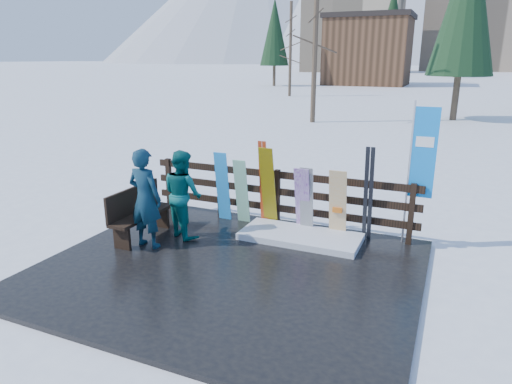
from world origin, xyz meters
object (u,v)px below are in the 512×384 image
at_px(snowboard_3, 302,200).
at_px(bench, 139,211).
at_px(snowboard_2, 268,188).
at_px(person_front, 145,198).
at_px(snowboard_1, 242,192).
at_px(snowboard_4, 306,200).
at_px(snowboard_5, 338,204).
at_px(rental_flag, 420,158).
at_px(person_back, 183,194).
at_px(snowboard_0, 223,186).

bearing_deg(snowboard_3, bench, -151.80).
bearing_deg(bench, snowboard_2, 35.89).
height_order(snowboard_2, person_front, person_front).
xyz_separation_m(snowboard_1, snowboard_2, (0.59, 0.00, 0.15)).
xyz_separation_m(snowboard_4, snowboard_5, (0.61, -0.00, 0.01)).
relative_size(bench, rental_flag, 0.58).
xyz_separation_m(snowboard_4, person_front, (-2.43, -1.77, 0.24)).
distance_m(snowboard_4, person_back, 2.36).
distance_m(snowboard_2, person_front, 2.41).
distance_m(snowboard_1, snowboard_4, 1.38).
relative_size(bench, snowboard_5, 1.11).
bearing_deg(snowboard_1, snowboard_0, 180.00).
height_order(snowboard_2, rental_flag, rental_flag).
bearing_deg(rental_flag, snowboard_4, -172.16).
xyz_separation_m(bench, snowboard_2, (2.04, 1.48, 0.31)).
height_order(snowboard_0, snowboard_1, snowboard_0).
height_order(snowboard_2, snowboard_4, snowboard_2).
height_order(snowboard_0, person_front, person_front).
bearing_deg(snowboard_4, person_back, -153.08).
distance_m(snowboard_0, person_front, 1.88).
relative_size(snowboard_1, person_back, 0.82).
height_order(snowboard_3, snowboard_4, snowboard_4).
relative_size(snowboard_4, person_front, 0.73).
bearing_deg(snowboard_4, bench, -152.48).
xyz_separation_m(snowboard_2, person_back, (-1.30, -1.07, 0.01)).
bearing_deg(snowboard_5, snowboard_2, 180.00).
bearing_deg(person_front, rental_flag, -152.08).
bearing_deg(rental_flag, bench, -159.99).
height_order(snowboard_4, person_front, person_front).
bearing_deg(person_front, snowboard_0, -106.14).
height_order(snowboard_1, snowboard_4, snowboard_1).
xyz_separation_m(snowboard_0, snowboard_5, (2.43, 0.00, -0.07)).
xyz_separation_m(bench, snowboard_0, (1.02, 1.48, 0.22)).
relative_size(snowboard_3, person_front, 0.74).
xyz_separation_m(snowboard_2, person_front, (-1.64, -1.77, 0.07)).
height_order(snowboard_3, rental_flag, rental_flag).
xyz_separation_m(snowboard_3, rental_flag, (2.04, 0.27, 0.95)).
bearing_deg(snowboard_1, snowboard_4, 0.00).
bearing_deg(person_front, snowboard_4, -140.93).
xyz_separation_m(snowboard_4, person_back, (-2.10, -1.07, 0.18)).
xyz_separation_m(snowboard_0, person_back, (-0.28, -1.07, 0.10)).
height_order(bench, snowboard_1, snowboard_1).
xyz_separation_m(bench, person_back, (0.74, 0.41, 0.32)).
bearing_deg(snowboard_4, snowboard_5, -0.00).
relative_size(snowboard_4, rental_flag, 0.51).
xyz_separation_m(snowboard_5, rental_flag, (1.35, 0.27, 0.94)).
height_order(snowboard_1, person_back, person_back).
relative_size(snowboard_2, snowboard_3, 1.26).
xyz_separation_m(snowboard_1, rental_flag, (3.34, 0.27, 0.93)).
bearing_deg(bench, snowboard_1, 45.44).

